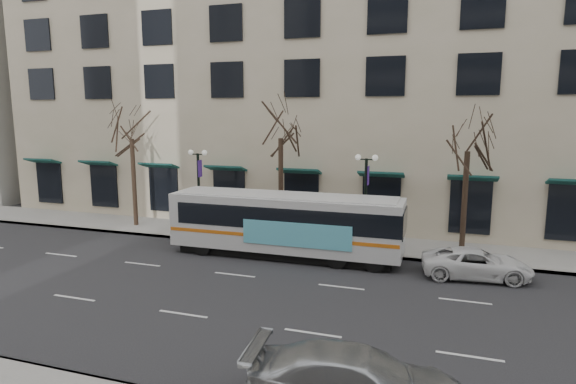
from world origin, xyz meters
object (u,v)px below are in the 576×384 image
at_px(tree_far_mid, 281,121).
at_px(white_pickup, 476,264).
at_px(tree_far_left, 131,124).
at_px(city_bus, 286,223).
at_px(silver_car, 358,383).
at_px(lamp_post_right, 366,197).
at_px(lamp_post_left, 199,188).
at_px(tree_far_right, 469,132).

distance_m(tree_far_mid, white_pickup, 12.71).
height_order(tree_far_left, white_pickup, tree_far_left).
xyz_separation_m(tree_far_mid, city_bus, (1.35, -3.00, -5.12)).
bearing_deg(city_bus, tree_far_left, 164.57).
distance_m(tree_far_left, white_pickup, 21.68).
distance_m(city_bus, silver_car, 13.40).
xyz_separation_m(tree_far_mid, white_pickup, (10.54, -3.40, -6.24)).
xyz_separation_m(tree_far_mid, silver_car, (7.23, -15.00, -6.09)).
distance_m(tree_far_mid, city_bus, 6.09).
height_order(city_bus, white_pickup, city_bus).
distance_m(tree_far_mid, silver_car, 17.73).
height_order(tree_far_left, tree_far_mid, tree_far_mid).
bearing_deg(lamp_post_right, lamp_post_left, 180.00).
xyz_separation_m(lamp_post_right, silver_car, (2.22, -14.40, -2.13)).
bearing_deg(lamp_post_right, city_bus, -146.72).
height_order(tree_far_mid, lamp_post_right, tree_far_mid).
bearing_deg(tree_far_right, white_pickup, -80.95).
xyz_separation_m(silver_car, white_pickup, (3.31, 11.60, -0.15)).
bearing_deg(tree_far_mid, tree_far_left, -180.00).
relative_size(tree_far_left, city_bus, 0.69).
bearing_deg(tree_far_left, silver_car, -41.04).
distance_m(tree_far_left, tree_far_mid, 10.00).
relative_size(tree_far_mid, lamp_post_right, 1.64).
xyz_separation_m(tree_far_right, lamp_post_left, (-14.99, -0.60, -3.48)).
bearing_deg(lamp_post_right, tree_far_right, 6.85).
distance_m(lamp_post_right, silver_car, 14.72).
height_order(lamp_post_left, white_pickup, lamp_post_left).
bearing_deg(silver_car, tree_far_mid, 20.78).
height_order(tree_far_mid, white_pickup, tree_far_mid).
height_order(tree_far_left, silver_car, tree_far_left).
xyz_separation_m(tree_far_mid, tree_far_right, (10.00, -0.00, -0.48)).
bearing_deg(white_pickup, lamp_post_right, 56.67).
bearing_deg(lamp_post_left, white_pickup, -10.22).
xyz_separation_m(city_bus, silver_car, (5.88, -12.00, -0.97)).
bearing_deg(white_pickup, tree_far_left, 74.12).
bearing_deg(lamp_post_left, lamp_post_right, 0.00).
relative_size(city_bus, silver_car, 2.14).
xyz_separation_m(tree_far_left, lamp_post_left, (5.01, -0.60, -3.75)).
bearing_deg(tree_far_right, lamp_post_right, -173.15).
distance_m(lamp_post_left, silver_car, 19.01).
distance_m(lamp_post_right, white_pickup, 6.61).
bearing_deg(silver_car, city_bus, 21.17).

